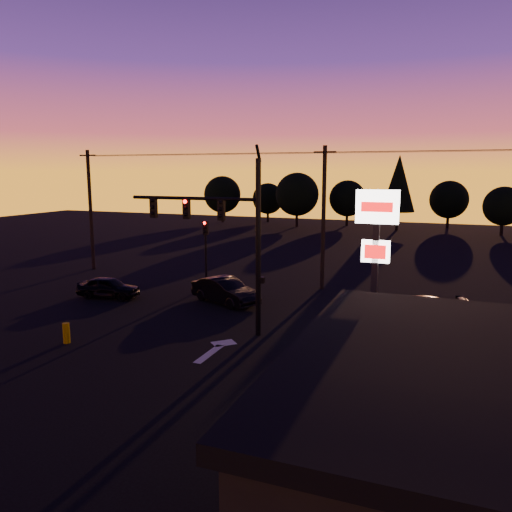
{
  "coord_description": "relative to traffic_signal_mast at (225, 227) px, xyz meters",
  "views": [
    {
      "loc": [
        9.47,
        -16.53,
        7.45
      ],
      "look_at": [
        1.0,
        5.0,
        3.5
      ],
      "focal_mm": 35.0,
      "sensor_mm": 36.0,
      "label": 1
    }
  ],
  "objects": [
    {
      "name": "car_mid",
      "position": [
        -2.2,
        4.57,
        -4.21
      ],
      "size": [
        4.66,
        3.22,
        1.46
      ],
      "primitive_type": "imported",
      "rotation": [
        0.0,
        0.0,
        1.15
      ],
      "color": "black",
      "rests_on": "ground"
    },
    {
      "name": "power_wires",
      "position": [
        2.1,
        10.01,
        3.63
      ],
      "size": [
        36.0,
        1.22,
        0.07
      ],
      "color": "black",
      "rests_on": "ground"
    },
    {
      "name": "utility_pole_1",
      "position": [
        2.1,
        10.01,
        -0.34
      ],
      "size": [
        1.4,
        0.26,
        9.0
      ],
      "color": "black",
      "rests_on": "ground"
    },
    {
      "name": "tree_0",
      "position": [
        -21.9,
        46.01,
        -0.88
      ],
      "size": [
        5.36,
        5.36,
        6.74
      ],
      "color": "black",
      "rests_on": "ground"
    },
    {
      "name": "suv_parked",
      "position": [
        7.2,
        -5.64,
        -4.19
      ],
      "size": [
        4.56,
        5.94,
        1.5
      ],
      "primitive_type": "imported",
      "rotation": [
        0.0,
        0.0,
        0.44
      ],
      "color": "black",
      "rests_on": "ground"
    },
    {
      "name": "tree_4",
      "position": [
        3.1,
        45.01,
        0.99
      ],
      "size": [
        4.18,
        4.18,
        9.5
      ],
      "color": "black",
      "rests_on": "ground"
    },
    {
      "name": "bollard",
      "position": [
        -5.83,
        -4.08,
        -4.49
      ],
      "size": [
        0.3,
        0.3,
        0.9
      ],
      "primitive_type": "cylinder",
      "color": "#C7AB00",
      "rests_on": "ground"
    },
    {
      "name": "tree_1",
      "position": [
        -15.9,
        49.01,
        -1.5
      ],
      "size": [
        4.54,
        4.54,
        5.71
      ],
      "color": "black",
      "rests_on": "ground"
    },
    {
      "name": "tree_3",
      "position": [
        -3.9,
        48.01,
        -1.19
      ],
      "size": [
        4.95,
        4.95,
        6.22
      ],
      "color": "black",
      "rests_on": "ground"
    },
    {
      "name": "car_right",
      "position": [
        8.07,
        3.85,
        -4.2
      ],
      "size": [
        5.45,
        3.29,
        1.48
      ],
      "primitive_type": "imported",
      "rotation": [
        0.0,
        0.0,
        -1.32
      ],
      "color": "black",
      "rests_on": "ground"
    },
    {
      "name": "secondary_signal",
      "position": [
        -4.9,
        7.49,
        -2.07
      ],
      "size": [
        0.3,
        0.31,
        4.35
      ],
      "color": "black",
      "rests_on": "ground"
    },
    {
      "name": "tree_5",
      "position": [
        9.1,
        50.01,
        -1.19
      ],
      "size": [
        4.95,
        4.95,
        6.22
      ],
      "color": "black",
      "rests_on": "ground"
    },
    {
      "name": "traffic_signal_mast",
      "position": [
        0.0,
        0.0,
        0.0
      ],
      "size": [
        6.79,
        0.52,
        8.58
      ],
      "color": "black",
      "rests_on": "ground"
    },
    {
      "name": "pylon_sign",
      "position": [
        7.1,
        -2.49,
        -0.02
      ],
      "size": [
        1.5,
        0.28,
        6.8
      ],
      "color": "black",
      "rests_on": "ground"
    },
    {
      "name": "tree_2",
      "position": [
        -9.9,
        44.01,
        -0.57
      ],
      "size": [
        5.77,
        5.78,
        7.26
      ],
      "color": "black",
      "rests_on": "ground"
    },
    {
      "name": "tree_6",
      "position": [
        15.1,
        44.01,
        -1.5
      ],
      "size": [
        4.54,
        4.54,
        5.71
      ],
      "color": "black",
      "rests_on": "ground"
    },
    {
      "name": "lane_arrow",
      "position": [
        0.6,
        -2.33,
        -4.93
      ],
      "size": [
        1.2,
        3.1,
        0.01
      ],
      "color": "beige",
      "rests_on": "ground"
    },
    {
      "name": "utility_pole_0",
      "position": [
        -15.9,
        10.01,
        -0.34
      ],
      "size": [
        1.4,
        0.26,
        9.0
      ],
      "color": "black",
      "rests_on": "ground"
    },
    {
      "name": "ground",
      "position": [
        0.1,
        -3.99,
        -4.94
      ],
      "size": [
        120.0,
        120.0,
        0.0
      ],
      "primitive_type": "plane",
      "color": "black",
      "rests_on": "ground"
    },
    {
      "name": "car_left",
      "position": [
        -9.18,
        3.14,
        -4.31
      ],
      "size": [
        3.87,
        1.99,
        1.26
      ],
      "primitive_type": "imported",
      "rotation": [
        0.0,
        0.0,
        1.71
      ],
      "color": "black",
      "rests_on": "ground"
    }
  ]
}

